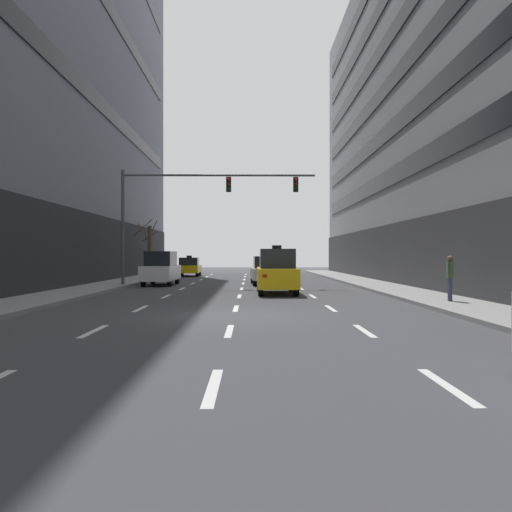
% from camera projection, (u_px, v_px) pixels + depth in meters
% --- Properties ---
extents(ground_plane, '(120.00, 120.00, 0.00)m').
position_uv_depth(ground_plane, '(234.00, 316.00, 14.79)').
color(ground_plane, '#424247').
extents(sidewalk_right, '(2.73, 80.00, 0.14)m').
position_uv_depth(sidewalk_right, '(494.00, 313.00, 14.87)').
color(sidewalk_right, gray).
rests_on(sidewalk_right, ground).
extents(lane_stripe_l1_s3, '(0.16, 2.00, 0.01)m').
position_uv_depth(lane_stripe_l1_s3, '(94.00, 331.00, 11.76)').
color(lane_stripe_l1_s3, silver).
rests_on(lane_stripe_l1_s3, ground).
extents(lane_stripe_l1_s4, '(0.16, 2.00, 0.01)m').
position_uv_depth(lane_stripe_l1_s4, '(141.00, 308.00, 16.76)').
color(lane_stripe_l1_s4, silver).
rests_on(lane_stripe_l1_s4, ground).
extents(lane_stripe_l1_s5, '(0.16, 2.00, 0.01)m').
position_uv_depth(lane_stripe_l1_s5, '(166.00, 296.00, 21.76)').
color(lane_stripe_l1_s5, silver).
rests_on(lane_stripe_l1_s5, ground).
extents(lane_stripe_l1_s6, '(0.16, 2.00, 0.01)m').
position_uv_depth(lane_stripe_l1_s6, '(182.00, 289.00, 26.76)').
color(lane_stripe_l1_s6, silver).
rests_on(lane_stripe_l1_s6, ground).
extents(lane_stripe_l1_s7, '(0.16, 2.00, 0.01)m').
position_uv_depth(lane_stripe_l1_s7, '(193.00, 283.00, 31.76)').
color(lane_stripe_l1_s7, silver).
rests_on(lane_stripe_l1_s7, ground).
extents(lane_stripe_l1_s8, '(0.16, 2.00, 0.01)m').
position_uv_depth(lane_stripe_l1_s8, '(201.00, 280.00, 36.76)').
color(lane_stripe_l1_s8, silver).
rests_on(lane_stripe_l1_s8, ground).
extents(lane_stripe_l1_s9, '(0.16, 2.00, 0.01)m').
position_uv_depth(lane_stripe_l1_s9, '(207.00, 277.00, 41.76)').
color(lane_stripe_l1_s9, silver).
rests_on(lane_stripe_l1_s9, ground).
extents(lane_stripe_l1_s10, '(0.16, 2.00, 0.01)m').
position_uv_depth(lane_stripe_l1_s10, '(212.00, 274.00, 46.76)').
color(lane_stripe_l1_s10, silver).
rests_on(lane_stripe_l1_s10, ground).
extents(lane_stripe_l2_s2, '(0.16, 2.00, 0.01)m').
position_uv_depth(lane_stripe_l2_s2, '(213.00, 386.00, 6.79)').
color(lane_stripe_l2_s2, silver).
rests_on(lane_stripe_l2_s2, ground).
extents(lane_stripe_l2_s3, '(0.16, 2.00, 0.01)m').
position_uv_depth(lane_stripe_l2_s3, '(229.00, 331.00, 11.79)').
color(lane_stripe_l2_s3, silver).
rests_on(lane_stripe_l2_s3, ground).
extents(lane_stripe_l2_s4, '(0.16, 2.00, 0.01)m').
position_uv_depth(lane_stripe_l2_s4, '(236.00, 308.00, 16.79)').
color(lane_stripe_l2_s4, silver).
rests_on(lane_stripe_l2_s4, ground).
extents(lane_stripe_l2_s5, '(0.16, 2.00, 0.01)m').
position_uv_depth(lane_stripe_l2_s5, '(239.00, 296.00, 21.79)').
color(lane_stripe_l2_s5, silver).
rests_on(lane_stripe_l2_s5, ground).
extents(lane_stripe_l2_s6, '(0.16, 2.00, 0.01)m').
position_uv_depth(lane_stripe_l2_s6, '(242.00, 289.00, 26.79)').
color(lane_stripe_l2_s6, silver).
rests_on(lane_stripe_l2_s6, ground).
extents(lane_stripe_l2_s7, '(0.16, 2.00, 0.01)m').
position_uv_depth(lane_stripe_l2_s7, '(243.00, 283.00, 31.79)').
color(lane_stripe_l2_s7, silver).
rests_on(lane_stripe_l2_s7, ground).
extents(lane_stripe_l2_s8, '(0.16, 2.00, 0.01)m').
position_uv_depth(lane_stripe_l2_s8, '(244.00, 280.00, 36.79)').
color(lane_stripe_l2_s8, silver).
rests_on(lane_stripe_l2_s8, ground).
extents(lane_stripe_l2_s9, '(0.16, 2.00, 0.01)m').
position_uv_depth(lane_stripe_l2_s9, '(245.00, 277.00, 41.79)').
color(lane_stripe_l2_s9, silver).
rests_on(lane_stripe_l2_s9, ground).
extents(lane_stripe_l2_s10, '(0.16, 2.00, 0.01)m').
position_uv_depth(lane_stripe_l2_s10, '(246.00, 274.00, 46.79)').
color(lane_stripe_l2_s10, silver).
rests_on(lane_stripe_l2_s10, ground).
extents(lane_stripe_l3_s2, '(0.16, 2.00, 0.01)m').
position_uv_depth(lane_stripe_l3_s2, '(447.00, 386.00, 6.82)').
color(lane_stripe_l3_s2, silver).
rests_on(lane_stripe_l3_s2, ground).
extents(lane_stripe_l3_s3, '(0.16, 2.00, 0.01)m').
position_uv_depth(lane_stripe_l3_s3, '(364.00, 331.00, 11.82)').
color(lane_stripe_l3_s3, silver).
rests_on(lane_stripe_l3_s3, ground).
extents(lane_stripe_l3_s4, '(0.16, 2.00, 0.01)m').
position_uv_depth(lane_stripe_l3_s4, '(331.00, 308.00, 16.82)').
color(lane_stripe_l3_s4, silver).
rests_on(lane_stripe_l3_s4, ground).
extents(lane_stripe_l3_s5, '(0.16, 2.00, 0.01)m').
position_uv_depth(lane_stripe_l3_s5, '(313.00, 296.00, 21.82)').
color(lane_stripe_l3_s5, silver).
rests_on(lane_stripe_l3_s5, ground).
extents(lane_stripe_l3_s6, '(0.16, 2.00, 0.01)m').
position_uv_depth(lane_stripe_l3_s6, '(301.00, 289.00, 26.82)').
color(lane_stripe_l3_s6, silver).
rests_on(lane_stripe_l3_s6, ground).
extents(lane_stripe_l3_s7, '(0.16, 2.00, 0.01)m').
position_uv_depth(lane_stripe_l3_s7, '(293.00, 283.00, 31.82)').
color(lane_stripe_l3_s7, silver).
rests_on(lane_stripe_l3_s7, ground).
extents(lane_stripe_l3_s8, '(0.16, 2.00, 0.01)m').
position_uv_depth(lane_stripe_l3_s8, '(288.00, 280.00, 36.82)').
color(lane_stripe_l3_s8, silver).
rests_on(lane_stripe_l3_s8, ground).
extents(lane_stripe_l3_s9, '(0.16, 2.00, 0.01)m').
position_uv_depth(lane_stripe_l3_s9, '(283.00, 277.00, 41.82)').
color(lane_stripe_l3_s9, silver).
rests_on(lane_stripe_l3_s9, ground).
extents(lane_stripe_l3_s10, '(0.16, 2.00, 0.01)m').
position_uv_depth(lane_stripe_l3_s10, '(280.00, 274.00, 46.82)').
color(lane_stripe_l3_s10, silver).
rests_on(lane_stripe_l3_s10, ground).
extents(car_driving_0, '(1.81, 4.21, 2.02)m').
position_uv_depth(car_driving_0, '(161.00, 268.00, 29.92)').
color(car_driving_0, black).
rests_on(car_driving_0, ground).
extents(car_driving_1, '(2.12, 4.69, 1.73)m').
position_uv_depth(car_driving_1, '(267.00, 271.00, 30.51)').
color(car_driving_1, black).
rests_on(car_driving_1, ground).
extents(taxi_driving_2, '(1.81, 4.29, 2.25)m').
position_uv_depth(taxi_driving_2, '(277.00, 272.00, 23.24)').
color(taxi_driving_2, black).
rests_on(taxi_driving_2, ground).
extents(taxi_driving_3, '(1.87, 4.29, 1.77)m').
position_uv_depth(taxi_driving_3, '(189.00, 267.00, 42.91)').
color(taxi_driving_3, black).
rests_on(taxi_driving_3, ground).
extents(traffic_signal_0, '(11.00, 0.35, 6.50)m').
position_uv_depth(traffic_signal_0, '(191.00, 199.00, 28.43)').
color(traffic_signal_0, '#4C4C51').
rests_on(traffic_signal_0, sidewalk_left).
extents(street_tree_0, '(1.87, 2.25, 4.55)m').
position_uv_depth(street_tree_0, '(149.00, 249.00, 39.29)').
color(street_tree_0, '#4C3823').
rests_on(street_tree_0, sidewalk_left).
extents(pedestrian_0, '(0.26, 0.52, 1.63)m').
position_uv_depth(pedestrian_0, '(450.00, 275.00, 18.01)').
color(pedestrian_0, '#383D59').
rests_on(pedestrian_0, sidewalk_right).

